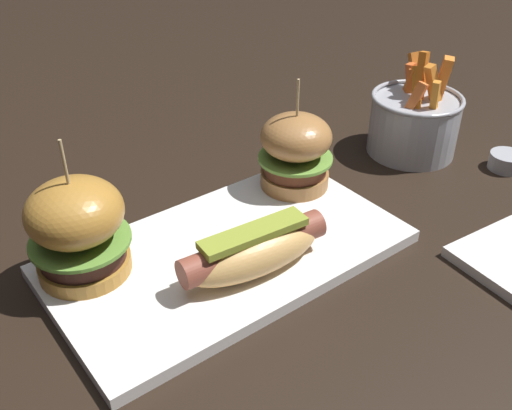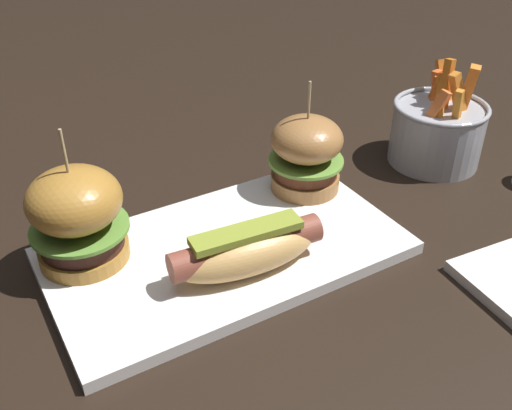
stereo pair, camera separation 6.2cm
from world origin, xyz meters
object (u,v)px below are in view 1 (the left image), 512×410
Objects in this scene: slider_right at (296,151)px; sauce_ramekin at (507,161)px; platter_main at (228,253)px; slider_left at (78,228)px; hot_dog at (254,250)px; fries_bucket at (414,122)px.

slider_right is 0.30m from sauce_ramekin.
sauce_ramekin reaches higher than platter_main.
slider_left reaches higher than sauce_ramekin.
hot_dog is at bearing 176.76° from sauce_ramekin.
hot_dog is at bearing -37.29° from slider_left.
sauce_ramekin is at bearing -60.42° from fries_bucket.
slider_right reaches higher than sauce_ramekin.
fries_bucket is at bearing 7.08° from platter_main.
hot_dog is 0.36m from fries_bucket.
sauce_ramekin is (0.27, -0.12, -0.05)m from slider_right.
platter_main is at bearing -172.92° from fries_bucket.
hot_dog is 0.17m from slider_left.
slider_left is 0.28m from slider_right.
slider_right is at bearing -0.35° from slider_left.
fries_bucket reaches higher than hot_dog.
slider_right reaches higher than platter_main.
sauce_ramekin is (0.54, -0.13, -0.05)m from slider_left.
sauce_ramekin is at bearing -13.04° from slider_left.
sauce_ramekin is (0.41, -0.07, 0.00)m from platter_main.
platter_main is at bearing -158.26° from slider_right.
hot_dog is at bearing -165.67° from fries_bucket.
slider_left is 1.07× the size of slider_right.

